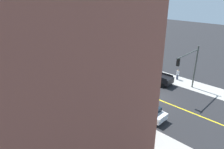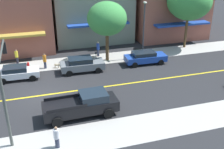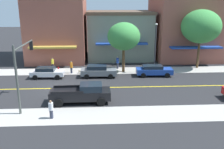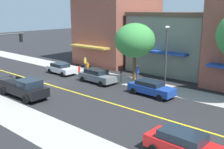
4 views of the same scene
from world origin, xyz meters
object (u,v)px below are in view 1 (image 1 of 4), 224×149
(street_tree_left_near, at_px, (19,39))
(fire_hydrant, at_px, (127,117))
(pedestrian_yellow_shirt, at_px, (121,128))
(pedestrian_blue_shirt, at_px, (66,93))
(gold_sedan_right_curb, at_px, (61,47))
(black_pickup_truck, at_px, (152,75))
(small_dog, at_px, (109,106))
(blue_sedan_left_curb, at_px, (71,76))
(street_lamp, at_px, (57,57))
(grey_sedan_left_curb, at_px, (105,91))
(pedestrian_white_shirt, at_px, (178,74))
(pedestrian_orange_shirt, at_px, (115,107))
(parking_meter, at_px, (84,90))
(red_sedan_right_curb, at_px, (83,54))
(maroon_sedan_left_curb, at_px, (28,56))
(traffic_light_mast, at_px, (190,63))
(street_tree_right_corner, at_px, (71,59))
(white_sedan_left_curb, at_px, (147,111))

(street_tree_left_near, distance_m, fire_hydrant, 20.78)
(pedestrian_yellow_shirt, distance_m, pedestrian_blue_shirt, 9.36)
(gold_sedan_right_curb, xyz_separation_m, black_pickup_truck, (0.10, -24.23, 0.11))
(fire_hydrant, distance_m, small_dog, 3.03)
(blue_sedan_left_curb, distance_m, black_pickup_truck, 12.16)
(street_lamp, height_order, grey_sedan_left_curb, street_lamp)
(pedestrian_white_shirt, bearing_deg, pedestrian_yellow_shirt, 43.50)
(fire_hydrant, bearing_deg, grey_sedan_left_curb, 68.53)
(grey_sedan_left_curb, xyz_separation_m, pedestrian_yellow_shirt, (-4.32, -6.58, 0.05))
(fire_hydrant, xyz_separation_m, blue_sedan_left_curb, (2.07, 12.66, 0.34))
(street_lamp, distance_m, pedestrian_blue_shirt, 6.18)
(street_tree_left_near, xyz_separation_m, pedestrian_blue_shirt, (-0.08, -11.74, -5.01))
(pedestrian_orange_shirt, bearing_deg, parking_meter, 43.86)
(black_pickup_truck, bearing_deg, red_sedan_right_curb, -0.92)
(maroon_sedan_left_curb, bearing_deg, black_pickup_truck, -158.06)
(street_lamp, xyz_separation_m, grey_sedan_left_curb, (1.86, -7.68, -3.27))
(street_tree_left_near, xyz_separation_m, gold_sedan_right_curb, (12.13, 8.15, -5.16))
(blue_sedan_left_curb, relative_size, black_pickup_truck, 0.81)
(maroon_sedan_left_curb, bearing_deg, pedestrian_yellow_shirt, 173.46)
(pedestrian_white_shirt, bearing_deg, grey_sedan_left_curb, 15.35)
(grey_sedan_left_curb, distance_m, black_pickup_truck, 8.48)
(street_tree_left_near, bearing_deg, traffic_light_mast, -59.51)
(blue_sedan_left_curb, distance_m, small_dog, 9.81)
(street_tree_right_corner, xyz_separation_m, blue_sedan_left_curb, (2.32, 3.76, -4.11))
(fire_hydrant, bearing_deg, pedestrian_blue_shirt, 102.64)
(maroon_sedan_left_curb, height_order, pedestrian_yellow_shirt, pedestrian_yellow_shirt)
(parking_meter, distance_m, blue_sedan_left_curb, 5.54)
(street_tree_right_corner, xyz_separation_m, black_pickup_truck, (10.72, -5.03, -3.94))
(small_dog, bearing_deg, street_lamp, 23.98)
(red_sedan_right_curb, relative_size, grey_sedan_left_curb, 1.00)
(red_sedan_right_curb, distance_m, pedestrian_orange_shirt, 21.19)
(fire_hydrant, relative_size, red_sedan_right_curb, 0.19)
(traffic_light_mast, height_order, pedestrian_orange_shirt, traffic_light_mast)
(red_sedan_right_curb, height_order, maroon_sedan_left_curb, maroon_sedan_left_curb)
(street_tree_left_near, xyz_separation_m, street_tree_right_corner, (1.51, -11.05, -1.10))
(parking_meter, relative_size, white_sedan_left_curb, 0.32)
(white_sedan_left_curb, height_order, pedestrian_orange_shirt, pedestrian_orange_shirt)
(parking_meter, xyz_separation_m, pedestrian_orange_shirt, (-0.13, -5.66, -0.00))
(small_dog, bearing_deg, fire_hydrant, -164.33)
(pedestrian_white_shirt, distance_m, small_dog, 13.46)
(street_tree_left_near, height_order, gold_sedan_right_curb, street_tree_left_near)
(traffic_light_mast, height_order, pedestrian_blue_shirt, traffic_light_mast)
(grey_sedan_left_curb, height_order, white_sedan_left_curb, grey_sedan_left_curb)
(pedestrian_blue_shirt, bearing_deg, maroon_sedan_left_curb, -58.52)
(maroon_sedan_left_curb, xyz_separation_m, black_pickup_truck, (8.40, -23.19, 0.11))
(black_pickup_truck, bearing_deg, street_tree_left_near, 36.15)
(pedestrian_white_shirt, bearing_deg, street_tree_right_corner, 6.23)
(blue_sedan_left_curb, bearing_deg, white_sedan_left_curb, -177.26)
(parking_meter, xyz_separation_m, red_sedan_right_curb, (10.15, 12.87, -0.07))
(street_tree_left_near, relative_size, maroon_sedan_left_curb, 1.76)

